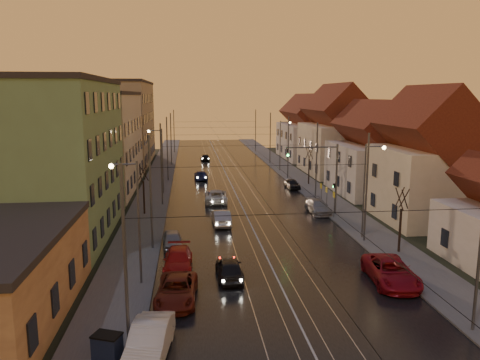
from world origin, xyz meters
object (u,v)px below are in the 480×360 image
object	(u,v)px
driving_car_1	(221,217)
driving_car_2	(216,196)
driving_car_3	(201,175)
parked_right_2	(292,184)
driving_car_4	(205,157)
parked_left_3	(172,240)
street_lamp_1	(368,182)
parked_left_2	(178,260)
parked_right_0	(391,271)
parked_left_0	(149,341)
dumpster	(107,347)
parked_left_1	(177,290)
street_lamp_0	(134,211)
street_lamp_2	(160,155)
street_lamp_3	(282,141)
parked_right_1	(318,207)
traffic_light_mast	(327,170)
driving_car_0	(229,268)

from	to	relation	value
driving_car_1	driving_car_2	xyz separation A→B (m)	(0.06, 9.36, 0.01)
driving_car_3	parked_right_2	bearing A→B (deg)	143.79
driving_car_4	parked_left_3	size ratio (longest dim) A/B	1.04
street_lamp_1	parked_left_2	size ratio (longest dim) A/B	1.69
driving_car_3	parked_left_3	world-z (taller)	driving_car_3
driving_car_2	parked_right_0	size ratio (longest dim) A/B	0.94
driving_car_4	parked_left_0	xyz separation A→B (m)	(-4.97, -65.56, 0.13)
parked_left_2	parked_right_0	size ratio (longest dim) A/B	0.84
driving_car_3	dumpster	size ratio (longest dim) A/B	3.69
parked_left_1	parked_left_3	distance (m)	9.99
driving_car_3	driving_car_4	xyz separation A→B (m)	(1.31, 19.45, 0.02)
driving_car_1	parked_left_2	world-z (taller)	driving_car_1
street_lamp_1	parked_right_0	xyz separation A→B (m)	(-1.96, -9.42, -4.10)
street_lamp_0	driving_car_4	size ratio (longest dim) A/B	2.07
parked_right_0	street_lamp_2	bearing A→B (deg)	124.17
parked_left_0	street_lamp_3	bearing A→B (deg)	79.52
parked_left_1	parked_left_2	bearing A→B (deg)	94.00
street_lamp_2	parked_left_2	world-z (taller)	street_lamp_2
driving_car_3	parked_right_1	xyz separation A→B (m)	(11.40, -20.70, 0.03)
parked_left_3	parked_left_0	bearing A→B (deg)	-96.39
street_lamp_3	parked_right_1	xyz separation A→B (m)	(-1.65, -27.11, -4.21)
traffic_light_mast	parked_left_2	world-z (taller)	traffic_light_mast
street_lamp_1	parked_left_1	xyz separation A→B (m)	(-15.60, -10.66, -4.20)
street_lamp_3	parked_right_2	xyz separation A→B (m)	(-1.50, -14.40, -4.25)
driving_car_0	parked_right_2	size ratio (longest dim) A/B	1.12
parked_right_0	parked_left_2	bearing A→B (deg)	169.50
parked_left_2	parked_left_3	xyz separation A→B (m)	(-0.55, 4.88, -0.05)
street_lamp_1	driving_car_1	bearing A→B (deg)	155.30
street_lamp_3	driving_car_4	size ratio (longest dim) A/B	2.07
driving_car_3	parked_right_1	world-z (taller)	parked_right_1
street_lamp_2	driving_car_0	size ratio (longest dim) A/B	1.93
street_lamp_3	parked_left_3	bearing A→B (deg)	-113.78
driving_car_2	parked_right_0	world-z (taller)	parked_right_0
driving_car_4	parked_left_3	bearing A→B (deg)	82.57
parked_left_0	dumpster	world-z (taller)	parked_left_0
street_lamp_1	parked_left_3	world-z (taller)	street_lamp_1
dumpster	driving_car_1	bearing A→B (deg)	95.02
parked_right_0	dumpster	world-z (taller)	parked_right_0
driving_car_2	driving_car_1	bearing A→B (deg)	92.10
traffic_light_mast	driving_car_0	size ratio (longest dim) A/B	1.74
traffic_light_mast	parked_left_2	xyz separation A→B (m)	(-14.51, -13.56, -3.91)
street_lamp_2	street_lamp_1	bearing A→B (deg)	-47.68
street_lamp_3	driving_car_4	xyz separation A→B (m)	(-11.74, 13.04, -4.23)
street_lamp_0	dumpster	xyz separation A→B (m)	(-0.37, -8.69, -4.19)
street_lamp_3	driving_car_2	size ratio (longest dim) A/B	1.51
street_lamp_1	driving_car_1	world-z (taller)	street_lamp_1
parked_right_1	dumpster	xyz separation A→B (m)	(-16.93, -25.57, 0.03)
street_lamp_3	dumpster	world-z (taller)	street_lamp_3
driving_car_0	parked_right_0	world-z (taller)	parked_right_0
driving_car_3	dumpster	xyz separation A→B (m)	(-5.52, -46.28, 0.06)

